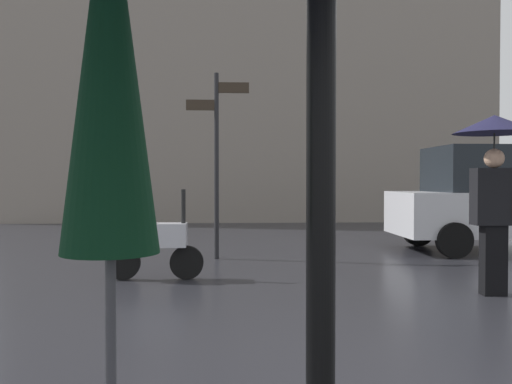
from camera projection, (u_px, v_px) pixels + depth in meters
folded_patio_umbrella_near at (109, 92)px, 1.76m from camera, size 0.45×0.45×2.43m
pedestrian_with_umbrella at (495, 160)px, 6.30m from camera, size 0.95×0.95×2.12m
parked_scooter at (152, 239)px, 7.31m from camera, size 1.32×0.32×1.23m
parked_car_left at (500, 199)px, 10.26m from camera, size 4.11×1.96×2.00m
street_signpost at (217, 147)px, 9.20m from camera, size 1.08×0.08×3.20m
building_block at (249, 2)px, 18.15m from camera, size 16.26×2.47×14.83m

